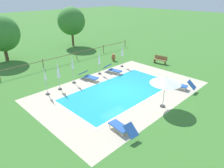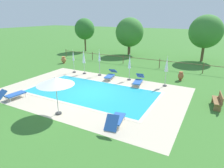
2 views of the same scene
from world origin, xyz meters
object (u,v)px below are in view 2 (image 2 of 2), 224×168
Objects in this scene: sun_lounger_north_near_steps at (111,75)px; tree_far_west at (130,32)px; patio_umbrella_open_foreground at (55,81)px; terracotta_urn_near_fence at (64,60)px; tree_west_mid at (206,32)px; patio_umbrella_closed_row_west at (167,66)px; tree_centre at (85,29)px; sun_lounger_north_mid at (11,95)px; terracotta_urn_by_tree at (181,76)px; patio_umbrella_closed_row_mid_east at (73,59)px; sun_lounger_north_end at (116,120)px; patio_umbrella_closed_row_centre at (84,58)px; patio_umbrella_closed_row_mid_west at (99,58)px; patio_umbrella_closed_row_east at (130,63)px; sun_lounger_north_far at (139,80)px; wooden_bench_lawn_side at (218,100)px.

tree_far_west reaches higher than sun_lounger_north_near_steps.
tree_far_west is at bearing 101.38° from patio_umbrella_open_foreground.
patio_umbrella_open_foreground reaches higher than sun_lounger_north_near_steps.
patio_umbrella_open_foreground reaches higher than terracotta_urn_near_fence.
tree_far_west is 9.74m from tree_west_mid.
patio_umbrella_closed_row_west is 18.77m from tree_centre.
terracotta_urn_by_tree is (9.27, 9.81, 0.04)m from sun_lounger_north_mid.
patio_umbrella_closed_row_mid_east is (-0.60, 7.42, 1.04)m from sun_lounger_north_mid.
tree_far_west is (-8.85, 8.91, 2.75)m from terracotta_urn_by_tree.
tree_west_mid is (2.38, 18.87, 3.20)m from sun_lounger_north_end.
tree_west_mid reaches higher than tree_centre.
patio_umbrella_closed_row_mid_west is at bearing 9.69° from patio_umbrella_closed_row_centre.
sun_lounger_north_end is at bearing -71.40° from patio_umbrella_closed_row_east.
patio_umbrella_closed_row_mid_east is 0.98× the size of patio_umbrella_closed_row_east.
sun_lounger_north_far reaches higher than terracotta_urn_near_fence.
tree_far_west is (-0.17, 11.21, 1.56)m from patio_umbrella_closed_row_centre.
tree_far_west is (-11.86, 13.37, 2.71)m from wooden_bench_lawn_side.
sun_lounger_north_mid is at bearing -94.44° from patio_umbrella_closed_row_centre.
terracotta_urn_by_tree is (2.88, 2.73, 0.05)m from sun_lounger_north_far.
patio_umbrella_closed_row_mid_west reaches higher than patio_umbrella_closed_row_mid_east.
sun_lounger_north_near_steps is 1.02× the size of sun_lounger_north_far.
patio_umbrella_closed_row_mid_east is 12.74m from tree_centre.
patio_umbrella_closed_row_west is 1.06× the size of patio_umbrella_closed_row_east.
patio_umbrella_closed_row_mid_west is at bearing 164.40° from sun_lounger_north_near_steps.
sun_lounger_north_mid is 0.40× the size of tree_centre.
sun_lounger_north_near_steps is 8.22m from sun_lounger_north_mid.
patio_umbrella_closed_row_centre is (0.58, 7.52, 1.24)m from sun_lounger_north_mid.
patio_umbrella_closed_row_centre is 15.20m from tree_west_mid.
sun_lounger_north_near_steps is at bearing -45.87° from tree_centre.
wooden_bench_lawn_side reaches higher than sun_lounger_north_mid.
sun_lounger_north_far is at bearing -15.74° from terracotta_urn_near_fence.
sun_lounger_north_end is 6.78m from wooden_bench_lawn_side.
sun_lounger_north_mid is 11.49m from patio_umbrella_closed_row_west.
patio_umbrella_open_foreground is 8.82m from patio_umbrella_closed_row_west.
sun_lounger_north_near_steps is 0.85× the size of patio_umbrella_closed_row_mid_west.
terracotta_urn_near_fence is 0.14× the size of tree_west_mid.
patio_umbrella_closed_row_centre is at bearing 177.68° from sun_lounger_north_near_steps.
patio_umbrella_open_foreground reaches higher than sun_lounger_north_far.
tree_west_mid is at bearing 98.80° from wooden_bench_lawn_side.
patio_umbrella_open_foreground is at bearing -57.27° from patio_umbrella_closed_row_mid_east.
patio_umbrella_closed_row_west is at bearing 84.78° from sun_lounger_north_end.
patio_umbrella_open_foreground is at bearing -107.11° from sun_lounger_north_far.
tree_west_mid is at bearing 3.00° from tree_centre.
terracotta_urn_by_tree is at bearing 13.62° from patio_umbrella_closed_row_mid_east.
tree_far_west is at bearing 125.99° from patio_umbrella_closed_row_west.
patio_umbrella_closed_row_centre is (-7.17, 7.22, 1.23)m from sun_lounger_north_end.
terracotta_urn_by_tree is (7.09, 2.02, -1.22)m from patio_umbrella_closed_row_mid_west.
sun_lounger_north_near_steps is at bearing 64.14° from sun_lounger_north_mid.
patio_umbrella_closed_row_mid_east is at bearing 139.55° from sun_lounger_north_end.
terracotta_urn_by_tree is at bearing 23.04° from sun_lounger_north_near_steps.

